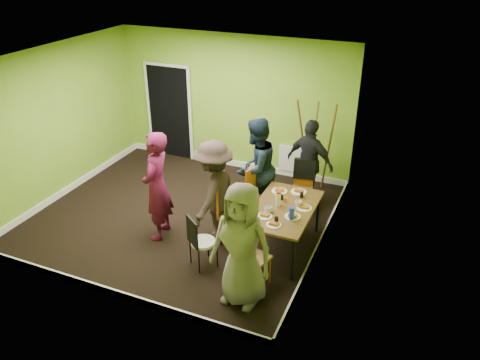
{
  "coord_description": "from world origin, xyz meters",
  "views": [
    {
      "loc": [
        3.72,
        -6.17,
        4.41
      ],
      "look_at": [
        1.11,
        0.0,
        0.94
      ],
      "focal_mm": 35.0,
      "sensor_mm": 36.0,
      "label": 1
    }
  ],
  "objects_px": {
    "chair_back_end": "(304,174)",
    "dining_table": "(283,211)",
    "thermos": "(278,200)",
    "person_front_end": "(242,246)",
    "person_left_near": "(214,193)",
    "person_back_end": "(310,163)",
    "chair_front_end": "(249,255)",
    "orange_bottle": "(285,200)",
    "chair_left_near": "(228,209)",
    "person_standing": "(157,186)",
    "easel": "(315,149)",
    "chair_bentwood": "(199,239)",
    "person_left_far": "(256,168)",
    "blue_bottle": "(292,214)",
    "chair_left_far": "(258,193)"
  },
  "relations": [
    {
      "from": "person_back_end",
      "to": "chair_front_end",
      "type": "bearing_deg",
      "value": 106.15
    },
    {
      "from": "blue_bottle",
      "to": "person_left_near",
      "type": "distance_m",
      "value": 1.31
    },
    {
      "from": "easel",
      "to": "thermos",
      "type": "bearing_deg",
      "value": -91.48
    },
    {
      "from": "person_front_end",
      "to": "person_left_near",
      "type": "bearing_deg",
      "value": 133.87
    },
    {
      "from": "dining_table",
      "to": "easel",
      "type": "relative_size",
      "value": 0.8
    },
    {
      "from": "chair_left_near",
      "to": "easel",
      "type": "relative_size",
      "value": 0.56
    },
    {
      "from": "person_back_end",
      "to": "orange_bottle",
      "type": "bearing_deg",
      "value": 107.97
    },
    {
      "from": "chair_left_near",
      "to": "easel",
      "type": "xyz_separation_m",
      "value": [
        0.83,
        2.08,
        0.33
      ]
    },
    {
      "from": "chair_bentwood",
      "to": "person_standing",
      "type": "xyz_separation_m",
      "value": [
        -0.98,
        0.48,
        0.44
      ]
    },
    {
      "from": "person_standing",
      "to": "person_front_end",
      "type": "xyz_separation_m",
      "value": [
        1.84,
        -0.91,
        -0.03
      ]
    },
    {
      "from": "dining_table",
      "to": "orange_bottle",
      "type": "xyz_separation_m",
      "value": [
        -0.04,
        0.17,
        0.09
      ]
    },
    {
      "from": "chair_left_near",
      "to": "person_standing",
      "type": "bearing_deg",
      "value": -82.29
    },
    {
      "from": "chair_bentwood",
      "to": "orange_bottle",
      "type": "height_order",
      "value": "chair_bentwood"
    },
    {
      "from": "chair_back_end",
      "to": "dining_table",
      "type": "bearing_deg",
      "value": 83.52
    },
    {
      "from": "person_left_near",
      "to": "orange_bottle",
      "type": "bearing_deg",
      "value": 106.72
    },
    {
      "from": "orange_bottle",
      "to": "chair_left_far",
      "type": "bearing_deg",
      "value": 146.39
    },
    {
      "from": "person_left_near",
      "to": "chair_front_end",
      "type": "bearing_deg",
      "value": 45.47
    },
    {
      "from": "blue_bottle",
      "to": "person_left_near",
      "type": "height_order",
      "value": "person_left_near"
    },
    {
      "from": "chair_bentwood",
      "to": "person_standing",
      "type": "bearing_deg",
      "value": -169.51
    },
    {
      "from": "thermos",
      "to": "person_left_near",
      "type": "distance_m",
      "value": 1.01
    },
    {
      "from": "chair_front_end",
      "to": "person_front_end",
      "type": "xyz_separation_m",
      "value": [
        -0.0,
        -0.26,
        0.33
      ]
    },
    {
      "from": "orange_bottle",
      "to": "person_back_end",
      "type": "bearing_deg",
      "value": 89.67
    },
    {
      "from": "chair_front_end",
      "to": "easel",
      "type": "relative_size",
      "value": 0.52
    },
    {
      "from": "chair_front_end",
      "to": "easel",
      "type": "distance_m",
      "value": 3.06
    },
    {
      "from": "person_left_near",
      "to": "person_back_end",
      "type": "relative_size",
      "value": 1.07
    },
    {
      "from": "chair_front_end",
      "to": "thermos",
      "type": "relative_size",
      "value": 4.47
    },
    {
      "from": "chair_left_far",
      "to": "chair_back_end",
      "type": "xyz_separation_m",
      "value": [
        0.55,
        0.84,
        0.08
      ]
    },
    {
      "from": "chair_left_far",
      "to": "person_left_far",
      "type": "height_order",
      "value": "person_left_far"
    },
    {
      "from": "person_standing",
      "to": "person_left_far",
      "type": "bearing_deg",
      "value": 126.07
    },
    {
      "from": "chair_back_end",
      "to": "chair_front_end",
      "type": "height_order",
      "value": "chair_front_end"
    },
    {
      "from": "chair_left_near",
      "to": "person_back_end",
      "type": "height_order",
      "value": "person_back_end"
    },
    {
      "from": "chair_left_near",
      "to": "person_standing",
      "type": "xyz_separation_m",
      "value": [
        -1.1,
        -0.31,
        0.32
      ]
    },
    {
      "from": "chair_left_far",
      "to": "chair_left_near",
      "type": "bearing_deg",
      "value": -2.65
    },
    {
      "from": "chair_back_end",
      "to": "person_standing",
      "type": "xyz_separation_m",
      "value": [
        -1.9,
        -1.83,
        0.26
      ]
    },
    {
      "from": "chair_bentwood",
      "to": "person_left_far",
      "type": "xyz_separation_m",
      "value": [
        0.21,
        1.74,
        0.42
      ]
    },
    {
      "from": "chair_left_near",
      "to": "person_left_far",
      "type": "relative_size",
      "value": 0.59
    },
    {
      "from": "person_left_far",
      "to": "person_standing",
      "type": "bearing_deg",
      "value": -25.28
    },
    {
      "from": "chair_left_far",
      "to": "thermos",
      "type": "xyz_separation_m",
      "value": [
        0.52,
        -0.54,
        0.28
      ]
    },
    {
      "from": "chair_left_near",
      "to": "person_standing",
      "type": "height_order",
      "value": "person_standing"
    },
    {
      "from": "blue_bottle",
      "to": "orange_bottle",
      "type": "distance_m",
      "value": 0.52
    },
    {
      "from": "thermos",
      "to": "person_front_end",
      "type": "relative_size",
      "value": 0.12
    },
    {
      "from": "chair_back_end",
      "to": "easel",
      "type": "xyz_separation_m",
      "value": [
        0.03,
        0.56,
        0.27
      ]
    },
    {
      "from": "person_standing",
      "to": "person_front_end",
      "type": "height_order",
      "value": "person_standing"
    },
    {
      "from": "easel",
      "to": "chair_bentwood",
      "type": "bearing_deg",
      "value": -108.13
    },
    {
      "from": "orange_bottle",
      "to": "person_back_end",
      "type": "xyz_separation_m",
      "value": [
        0.01,
        1.42,
        0.02
      ]
    },
    {
      "from": "chair_left_far",
      "to": "thermos",
      "type": "bearing_deg",
      "value": 61.8
    },
    {
      "from": "chair_front_end",
      "to": "person_left_near",
      "type": "relative_size",
      "value": 0.57
    },
    {
      "from": "thermos",
      "to": "person_front_end",
      "type": "height_order",
      "value": "person_front_end"
    },
    {
      "from": "chair_left_near",
      "to": "easel",
      "type": "height_order",
      "value": "easel"
    },
    {
      "from": "person_left_near",
      "to": "person_back_end",
      "type": "height_order",
      "value": "person_left_near"
    }
  ]
}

